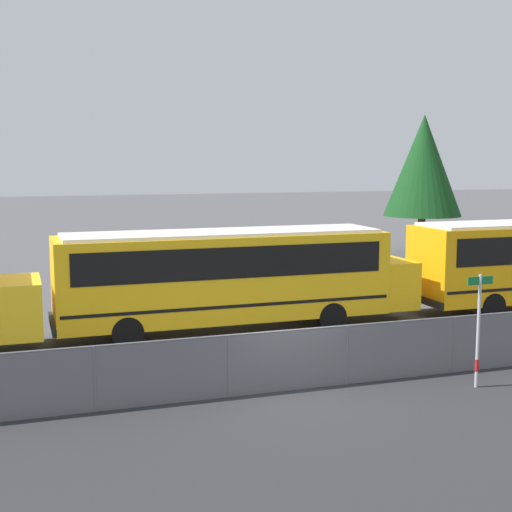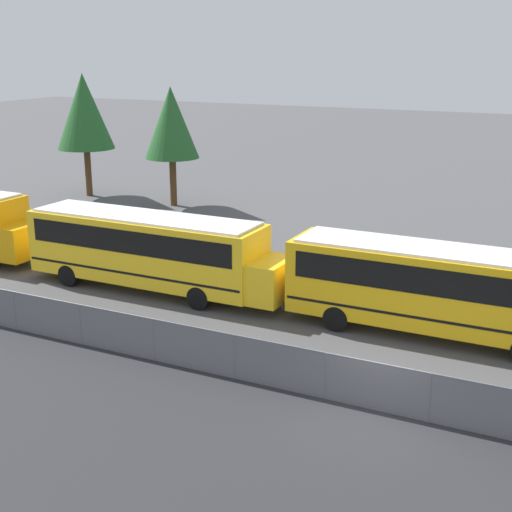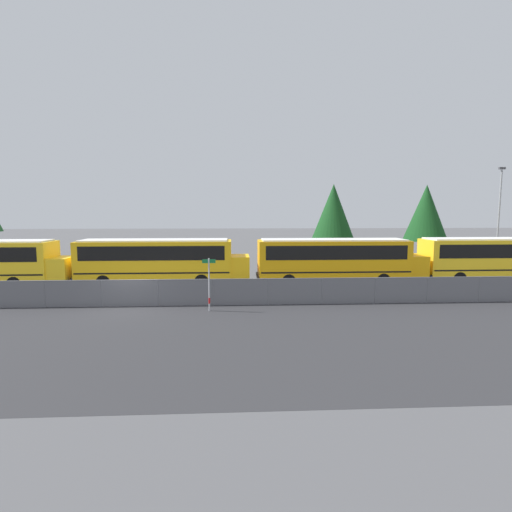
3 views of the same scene
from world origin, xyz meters
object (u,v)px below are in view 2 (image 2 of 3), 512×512
Objects in this scene: school_bus_2 at (150,247)px; school_bus_3 at (443,286)px; tree_1 at (84,112)px; tree_2 at (171,123)px.

school_bus_2 and school_bus_3 have the same top height.
school_bus_3 is 1.43× the size of tree_1.
tree_2 is at bearing -0.78° from tree_1.
school_bus_2 is at bearing -44.03° from tree_1.
tree_1 is 1.09× the size of tree_2.
school_bus_3 is at bearing -35.08° from tree_2.
school_bus_2 is 12.26m from school_bus_3.
tree_1 reaches higher than school_bus_3.
school_bus_2 is at bearing -60.52° from tree_2.
tree_1 reaches higher than tree_2.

